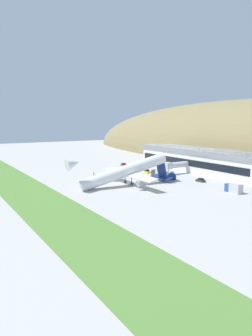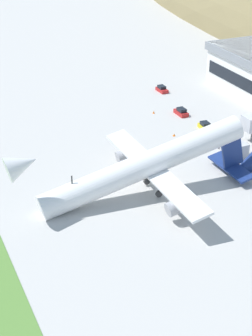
% 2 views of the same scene
% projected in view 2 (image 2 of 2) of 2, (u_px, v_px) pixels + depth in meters
% --- Properties ---
extents(ground_plane, '(462.24, 462.24, 0.00)m').
position_uv_depth(ground_plane, '(149.00, 176.00, 99.41)').
color(ground_plane, '#B7B5AF').
extents(cargo_airplane, '(32.28, 45.86, 13.84)m').
position_uv_depth(cargo_airplane, '(149.00, 166.00, 91.80)').
color(cargo_airplane, white).
extents(service_car_0, '(3.75, 1.82, 1.49)m').
position_uv_depth(service_car_0, '(162.00, 89.00, 138.06)').
color(service_car_0, '#B21E1E').
rests_on(service_car_0, ground_plane).
extents(service_car_1, '(3.87, 2.18, 1.52)m').
position_uv_depth(service_car_1, '(205.00, 126.00, 117.48)').
color(service_car_1, gold).
rests_on(service_car_1, ground_plane).
extents(service_car_2, '(3.94, 1.80, 1.60)m').
position_uv_depth(service_car_2, '(181.00, 112.00, 124.56)').
color(service_car_2, '#B21E1E').
rests_on(service_car_2, ground_plane).
extents(box_truck, '(8.62, 2.94, 2.89)m').
position_uv_depth(box_truck, '(230.00, 145.00, 107.54)').
color(box_truck, '#333338').
rests_on(box_truck, ground_plane).
extents(traffic_cone_0, '(0.52, 0.52, 0.58)m').
position_uv_depth(traffic_cone_0, '(174.00, 135.00, 114.57)').
color(traffic_cone_0, orange).
rests_on(traffic_cone_0, ground_plane).
extents(traffic_cone_1, '(0.52, 0.52, 0.58)m').
position_uv_depth(traffic_cone_1, '(154.00, 112.00, 125.56)').
color(traffic_cone_1, orange).
rests_on(traffic_cone_1, ground_plane).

